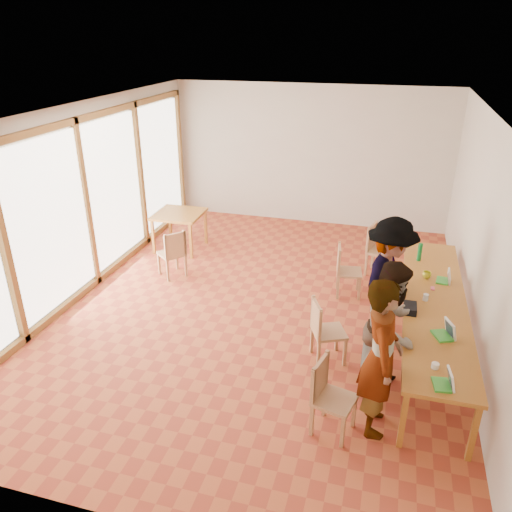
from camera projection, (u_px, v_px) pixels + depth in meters
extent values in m
plane|color=#AE4E2A|center=(262.00, 306.00, 7.93)|extent=(8.00, 8.00, 0.00)
cube|color=beige|center=(310.00, 156.00, 10.81)|extent=(6.00, 0.10, 3.00)
cube|color=beige|center=(126.00, 390.00, 3.80)|extent=(6.00, 0.10, 3.00)
cube|color=beige|center=(482.00, 238.00, 6.57)|extent=(0.10, 8.00, 3.00)
cube|color=white|center=(85.00, 200.00, 8.03)|extent=(0.10, 8.00, 3.00)
cube|color=white|center=(263.00, 110.00, 6.67)|extent=(6.00, 8.00, 0.04)
cube|color=#AA6A25|center=(435.00, 302.00, 6.58)|extent=(0.80, 4.00, 0.05)
cube|color=#AA6A25|center=(403.00, 420.00, 5.12)|extent=(0.06, 0.06, 0.70)
cube|color=#AA6A25|center=(405.00, 264.00, 8.52)|extent=(0.06, 0.06, 0.70)
cube|color=#AA6A25|center=(474.00, 433.00, 4.96)|extent=(0.06, 0.06, 0.70)
cube|color=#AA6A25|center=(447.00, 269.00, 8.35)|extent=(0.06, 0.06, 0.70)
cube|color=#AA6A25|center=(179.00, 214.00, 9.70)|extent=(0.90, 0.90, 0.05)
cube|color=#AA6A25|center=(153.00, 237.00, 9.61)|extent=(0.05, 0.05, 0.70)
cube|color=#AA6A25|center=(170.00, 223.00, 10.29)|extent=(0.05, 0.05, 0.70)
cube|color=#AA6A25|center=(191.00, 241.00, 9.42)|extent=(0.05, 0.05, 0.70)
cube|color=#AA6A25|center=(206.00, 227.00, 10.10)|extent=(0.05, 0.05, 0.70)
cube|color=tan|center=(334.00, 400.00, 5.30)|extent=(0.49, 0.49, 0.04)
cube|color=tan|center=(320.00, 377.00, 5.28)|extent=(0.14, 0.40, 0.43)
cube|color=tan|center=(329.00, 332.00, 6.49)|extent=(0.54, 0.54, 0.04)
cube|color=tan|center=(316.00, 318.00, 6.37)|extent=(0.20, 0.39, 0.43)
cube|color=tan|center=(349.00, 272.00, 8.11)|extent=(0.45, 0.45, 0.04)
cube|color=tan|center=(339.00, 259.00, 8.03)|extent=(0.09, 0.40, 0.42)
cube|color=tan|center=(381.00, 252.00, 8.78)|extent=(0.52, 0.52, 0.04)
cube|color=tan|center=(371.00, 237.00, 8.77)|extent=(0.15, 0.42, 0.44)
cube|color=tan|center=(172.00, 254.00, 8.74)|extent=(0.57, 0.57, 0.04)
cube|color=tan|center=(175.00, 245.00, 8.51)|extent=(0.29, 0.34, 0.43)
imported|color=gray|center=(381.00, 358.00, 5.17)|extent=(0.50, 0.70, 1.81)
imported|color=gray|center=(391.00, 329.00, 5.78)|extent=(0.89, 1.00, 1.69)
imported|color=gray|center=(388.00, 282.00, 6.69)|extent=(0.96, 1.31, 1.82)
cube|color=green|center=(441.00, 385.00, 4.99)|extent=(0.19, 0.25, 0.02)
cube|color=white|center=(451.00, 379.00, 4.95)|extent=(0.10, 0.22, 0.19)
cube|color=green|center=(442.00, 336.00, 5.79)|extent=(0.26, 0.30, 0.03)
cube|color=white|center=(450.00, 329.00, 5.76)|extent=(0.16, 0.24, 0.21)
cube|color=green|center=(442.00, 281.00, 7.06)|extent=(0.19, 0.25, 0.02)
cube|color=white|center=(449.00, 276.00, 7.00)|extent=(0.09, 0.22, 0.19)
imported|color=gold|center=(427.00, 275.00, 7.14)|extent=(0.14, 0.14, 0.10)
cylinder|color=#116A2B|center=(420.00, 252.00, 7.65)|extent=(0.07, 0.07, 0.28)
cylinder|color=silver|center=(426.00, 297.00, 6.56)|extent=(0.07, 0.07, 0.09)
cylinder|color=white|center=(435.00, 366.00, 5.25)|extent=(0.08, 0.08, 0.06)
cube|color=#DB4E70|center=(433.00, 288.00, 6.86)|extent=(0.05, 0.10, 0.01)
cube|color=black|center=(410.00, 308.00, 6.30)|extent=(0.16, 0.26, 0.09)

